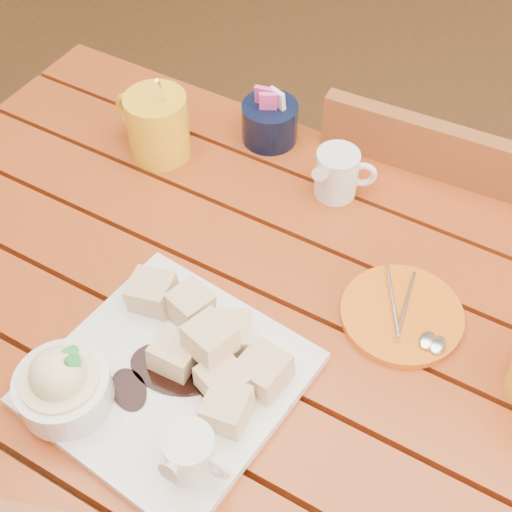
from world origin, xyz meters
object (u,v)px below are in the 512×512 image
Objects in this scene: table at (247,369)px; chair_far at (428,248)px; coffee_mug_left at (156,124)px; orange_saucer at (403,315)px; dessert_plate at (148,377)px.

chair_far is (0.11, 0.50, -0.17)m from table.
coffee_mug_left is 0.48m from orange_saucer.
chair_far is at bearing 75.63° from dessert_plate.
coffee_mug_left is 1.00× the size of orange_saucer.
coffee_mug_left reaches higher than orange_saucer.
dessert_plate is (-0.05, -0.14, 0.14)m from table.
table is at bearing 73.46° from chair_far.
table is at bearing 69.95° from dessert_plate.
dessert_plate reaches higher than table.
dessert_plate is 0.73m from chair_far.
orange_saucer is (0.22, 0.25, -0.03)m from dessert_plate.
coffee_mug_left is at bearing 30.47° from chair_far.
orange_saucer is 0.19× the size of chair_far.
orange_saucer is at bearing 33.63° from table.
coffee_mug_left is (-0.24, 0.36, 0.02)m from dessert_plate.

